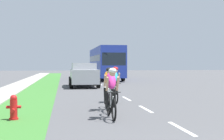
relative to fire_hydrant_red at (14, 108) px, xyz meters
name	(u,v)px	position (x,y,z in m)	size (l,w,h in m)	color
ground_plane	(104,86)	(4.56, 13.25, -0.37)	(120.00, 120.00, 0.00)	#4C4C4F
grass_verge	(43,87)	(0.00, 13.25, -0.37)	(2.17, 70.00, 0.01)	#38722D
sidewalk_concrete	(15,87)	(-1.98, 13.25, -0.37)	(1.78, 70.00, 0.10)	#9E998E
lane_markings_center	(98,83)	(4.56, 17.25, -0.37)	(0.12, 54.30, 0.01)	white
fire_hydrant_red	(14,108)	(0.00, 0.00, 0.00)	(0.44, 0.38, 0.76)	red
cyclist_lead	(111,92)	(2.97, -0.24, 0.44)	(0.42, 1.72, 1.58)	black
cyclist_trailing	(108,88)	(3.13, 1.45, 0.44)	(0.42, 1.72, 1.58)	black
cyclist_distant	(114,84)	(3.74, 3.69, 0.44)	(0.42, 1.72, 1.58)	black
suv_silver	(84,74)	(2.98, 13.20, 0.58)	(2.15, 4.70, 1.79)	#A5A8AD
bus_blue	(105,62)	(6.12, 23.94, 1.61)	(2.78, 11.60, 3.48)	#23389E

